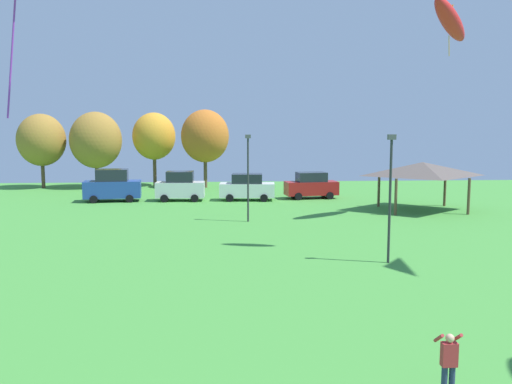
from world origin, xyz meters
name	(u,v)px	position (x,y,z in m)	size (l,w,h in m)	color
person_standing_near_foreground	(449,361)	(2.69, 10.84, 0.87)	(0.52, 0.46, 1.56)	navy
kite_flying_6	(450,20)	(12.19, 34.20, 13.00)	(4.33, 4.59, 3.72)	red
parked_car_leftmost	(112,186)	(-11.62, 44.60, 1.31)	(4.77, 2.44, 2.69)	#234299
parked_car_second_from_left	(180,186)	(-6.02, 44.59, 1.21)	(4.05, 2.04, 2.48)	silver
parked_car_third_from_left	(247,187)	(-0.42, 44.49, 1.12)	(4.71, 2.28, 2.26)	silver
parked_car_rightmost_in_row	(311,185)	(5.19, 45.37, 1.13)	(4.70, 2.39, 2.28)	maroon
park_pavilion	(423,169)	(12.28, 38.26, 3.08)	(6.81, 5.36, 3.60)	brown
light_post_0	(248,172)	(-0.82, 34.31, 3.24)	(0.36, 0.20, 5.70)	#2D2D33
light_post_1	(390,191)	(5.09, 23.13, 3.33)	(0.36, 0.20, 5.88)	#2D2D33
treeline_tree_0	(41,140)	(-20.61, 55.04, 4.84)	(4.76, 4.76, 7.47)	brown
treeline_tree_1	(96,140)	(-15.20, 54.85, 4.83)	(5.17, 5.17, 7.68)	brown
treeline_tree_2	(154,136)	(-9.55, 56.28, 5.18)	(4.44, 4.44, 7.63)	brown
treeline_tree_3	(205,136)	(-4.21, 54.36, 5.22)	(4.84, 4.84, 7.90)	brown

